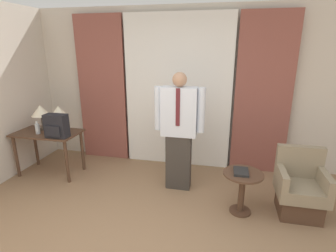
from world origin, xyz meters
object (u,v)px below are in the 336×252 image
at_px(table_lamp_left, 41,111).
at_px(armchair, 300,190).
at_px(table_lamp_right, 59,112).
at_px(book, 241,172).
at_px(side_table, 242,186).
at_px(person, 179,129).
at_px(backpack, 56,126).
at_px(bottle_near_edge, 38,129).
at_px(desk, 48,139).

distance_m(table_lamp_left, armchair, 4.02).
distance_m(table_lamp_right, book, 2.95).
height_order(side_table, book, book).
relative_size(person, side_table, 3.11).
bearing_deg(table_lamp_right, backpack, -63.70).
bearing_deg(side_table, table_lamp_left, 169.84).
bearing_deg(bottle_near_edge, person, 2.62).
relative_size(bottle_near_edge, person, 0.12).
xyz_separation_m(desk, armchair, (3.77, -0.31, -0.28)).
bearing_deg(backpack, armchair, -2.18).
xyz_separation_m(bottle_near_edge, person, (2.25, 0.10, 0.12)).
bearing_deg(bottle_near_edge, desk, 49.67).
bearing_deg(side_table, bottle_near_edge, 173.58).
distance_m(backpack, side_table, 2.80).
bearing_deg(side_table, desk, 171.54).
height_order(person, armchair, person).
xyz_separation_m(person, book, (0.86, -0.46, -0.36)).
bearing_deg(person, side_table, -27.08).
distance_m(table_lamp_right, armchair, 3.69).
distance_m(table_lamp_left, person, 2.34).
bearing_deg(desk, book, -8.55).
bearing_deg(side_table, armchair, 11.45).
distance_m(desk, backpack, 0.47).
relative_size(desk, table_lamp_right, 2.52).
bearing_deg(desk, table_lamp_right, 36.36).
bearing_deg(table_lamp_right, bottle_near_edge, -138.45).
bearing_deg(armchair, book, -168.99).
height_order(desk, side_table, desk).
xyz_separation_m(backpack, armchair, (3.45, -0.13, -0.57)).
xyz_separation_m(desk, bottle_near_edge, (-0.09, -0.10, 0.20)).
xyz_separation_m(table_lamp_left, table_lamp_right, (0.33, 0.00, 0.00)).
bearing_deg(table_lamp_right, person, -3.47).
xyz_separation_m(armchair, side_table, (-0.71, -0.14, 0.05)).
height_order(bottle_near_edge, person, person).
distance_m(backpack, book, 2.75).
distance_m(backpack, armchair, 3.50).
bearing_deg(book, desk, 171.45).
bearing_deg(armchair, bottle_near_edge, 176.88).
distance_m(armchair, side_table, 0.73).
height_order(bottle_near_edge, backpack, backpack).
height_order(table_lamp_left, bottle_near_edge, table_lamp_left).
bearing_deg(bottle_near_edge, book, -6.48).
distance_m(table_lamp_left, table_lamp_right, 0.33).
xyz_separation_m(backpack, book, (2.71, -0.28, -0.33)).
distance_m(desk, armchair, 3.79).
relative_size(armchair, book, 3.43).
relative_size(person, armchair, 2.05).
relative_size(desk, bottle_near_edge, 5.01).
height_order(table_lamp_right, person, person).
bearing_deg(backpack, side_table, -5.73).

